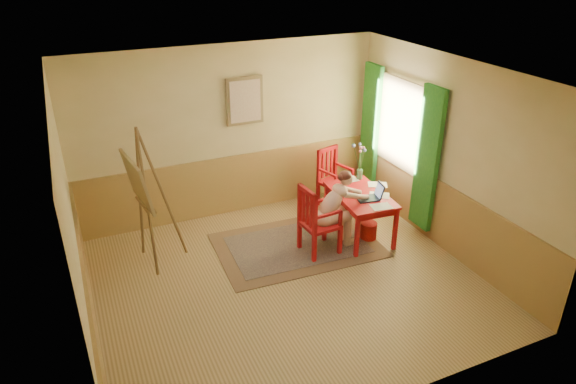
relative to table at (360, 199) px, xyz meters
name	(u,v)px	position (x,y,z in m)	size (l,w,h in m)	color
room	(288,188)	(-1.50, -0.66, 0.77)	(5.04, 4.54, 2.84)	tan
wainscot	(265,222)	(-1.50, 0.14, -0.13)	(5.00, 4.50, 1.00)	tan
window	(398,137)	(0.92, 0.44, 0.71)	(0.12, 2.01, 2.20)	white
wall_portrait	(245,101)	(-1.25, 1.54, 1.27)	(0.60, 0.05, 0.76)	#8E774D
rug	(297,245)	(-1.00, 0.10, -0.62)	(2.48, 1.72, 0.02)	#8C7251
table	(360,199)	(0.00, 0.00, 0.00)	(0.81, 1.25, 0.72)	#B01116
chair_left	(317,221)	(-0.83, -0.18, -0.10)	(0.53, 0.51, 1.07)	#B01116
chair_back	(333,178)	(0.12, 1.07, -0.12)	(0.57, 0.58, 1.02)	#B01116
figure	(336,207)	(-0.50, -0.14, 0.04)	(0.91, 0.42, 1.21)	beige
laptop	(371,196)	(0.06, -0.21, 0.14)	(0.41, 0.28, 0.23)	#1E2338
papers	(371,191)	(0.19, 0.01, 0.09)	(0.70, 1.22, 0.00)	white
vase	(360,163)	(0.27, 0.49, 0.36)	(0.21, 0.30, 0.59)	#3F724C
wastebasket	(369,231)	(0.09, -0.15, -0.49)	(0.25, 0.25, 0.27)	red
easel	(141,187)	(-3.11, 0.54, 0.58)	(0.73, 0.91, 2.04)	brown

